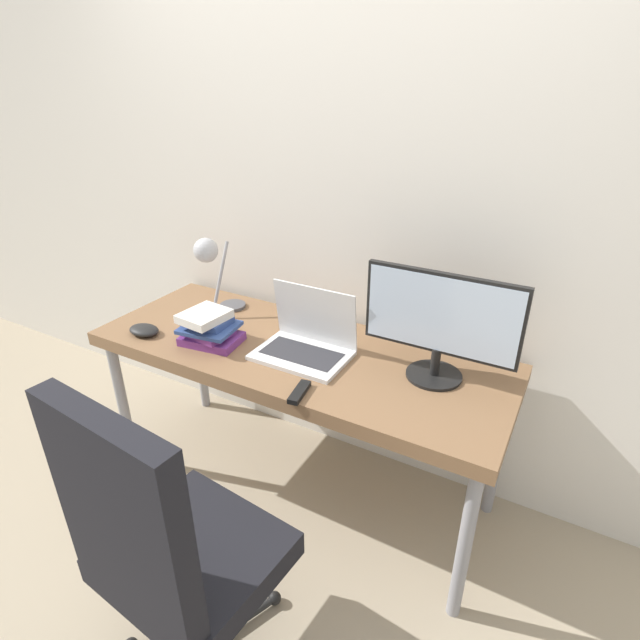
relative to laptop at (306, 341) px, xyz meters
The scene contains 10 objects.
ground_plane 0.88m from the laptop, 99.92° to the right, with size 12.00×12.00×0.00m, color tan.
wall_back 0.64m from the laptop, 97.65° to the left, with size 8.00×0.05×2.60m.
desk 0.13m from the laptop, 163.75° to the left, with size 1.80×0.68×0.76m.
laptop is the anchor object (origin of this frame).
monitor 0.56m from the laptop, ahead, with size 0.58×0.21×0.42m.
desk_lamp 0.60m from the laptop, behind, with size 0.13×0.27×0.40m.
office_chair 0.93m from the laptop, 85.80° to the right, with size 0.56×0.56×1.12m.
book_stack 0.43m from the laptop, 164.26° to the right, with size 0.27×0.22×0.14m.
tv_remote 0.30m from the laptop, 64.18° to the right, with size 0.06×0.14×0.02m.
game_controller 0.75m from the laptop, 164.08° to the right, with size 0.15×0.10×0.04m.
Camera 1 is at (0.98, -1.22, 1.81)m, focal length 28.00 mm.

